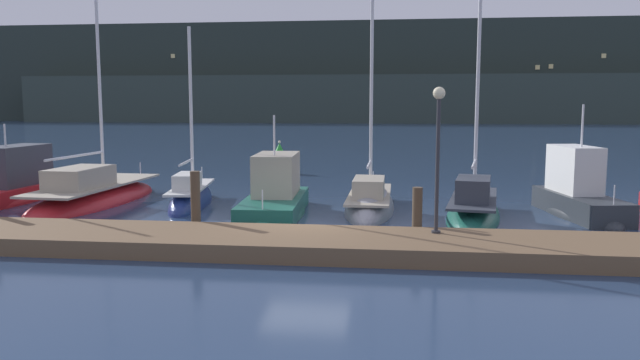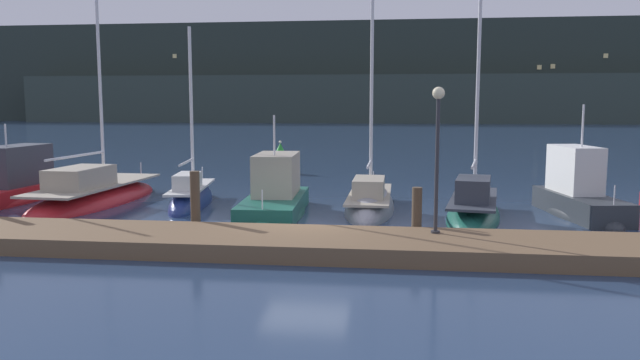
{
  "view_description": "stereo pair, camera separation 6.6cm",
  "coord_description": "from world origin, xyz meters",
  "px_view_note": "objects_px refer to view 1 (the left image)",
  "views": [
    {
      "loc": [
        2.55,
        -17.63,
        3.86
      ],
      "look_at": [
        0.0,
        3.37,
        1.2
      ],
      "focal_mm": 35.0,
      "sensor_mm": 36.0,
      "label": 1
    },
    {
      "loc": [
        2.62,
        -17.62,
        3.86
      ],
      "look_at": [
        0.0,
        3.37,
        1.2
      ],
      "focal_mm": 35.0,
      "sensor_mm": 36.0,
      "label": 2
    }
  ],
  "objects_px": {
    "sailboat_berth_7": "(473,214)",
    "dock_lamppost": "(438,135)",
    "motorboat_berth_2": "(9,193)",
    "sailboat_berth_3": "(94,199)",
    "sailboat_berth_4": "(191,202)",
    "motorboat_berth_5": "(275,204)",
    "motorboat_berth_8": "(578,203)",
    "channel_buoy": "(280,161)",
    "sailboat_berth_6": "(370,207)"
  },
  "relations": [
    {
      "from": "motorboat_berth_2",
      "to": "sailboat_berth_4",
      "type": "bearing_deg",
      "value": 1.82
    },
    {
      "from": "sailboat_berth_4",
      "to": "dock_lamppost",
      "type": "height_order",
      "value": "sailboat_berth_4"
    },
    {
      "from": "motorboat_berth_5",
      "to": "dock_lamppost",
      "type": "height_order",
      "value": "dock_lamppost"
    },
    {
      "from": "dock_lamppost",
      "to": "sailboat_berth_3",
      "type": "bearing_deg",
      "value": 154.0
    },
    {
      "from": "motorboat_berth_2",
      "to": "dock_lamppost",
      "type": "distance_m",
      "value": 17.19
    },
    {
      "from": "channel_buoy",
      "to": "sailboat_berth_6",
      "type": "bearing_deg",
      "value": -64.36
    },
    {
      "from": "motorboat_berth_2",
      "to": "sailboat_berth_7",
      "type": "distance_m",
      "value": 17.48
    },
    {
      "from": "sailboat_berth_3",
      "to": "sailboat_berth_4",
      "type": "xyz_separation_m",
      "value": [
        3.82,
        0.06,
        -0.05
      ]
    },
    {
      "from": "motorboat_berth_2",
      "to": "channel_buoy",
      "type": "height_order",
      "value": "motorboat_berth_2"
    },
    {
      "from": "sailboat_berth_4",
      "to": "sailboat_berth_7",
      "type": "bearing_deg",
      "value": -8.54
    },
    {
      "from": "sailboat_berth_4",
      "to": "motorboat_berth_8",
      "type": "distance_m",
      "value": 13.85
    },
    {
      "from": "sailboat_berth_4",
      "to": "sailboat_berth_6",
      "type": "bearing_deg",
      "value": -2.37
    },
    {
      "from": "sailboat_berth_7",
      "to": "sailboat_berth_6",
      "type": "bearing_deg",
      "value": 160.21
    },
    {
      "from": "motorboat_berth_2",
      "to": "motorboat_berth_8",
      "type": "bearing_deg",
      "value": -0.96
    },
    {
      "from": "motorboat_berth_2",
      "to": "sailboat_berth_6",
      "type": "bearing_deg",
      "value": -0.2
    },
    {
      "from": "sailboat_berth_3",
      "to": "dock_lamppost",
      "type": "height_order",
      "value": "sailboat_berth_3"
    },
    {
      "from": "motorboat_berth_2",
      "to": "motorboat_berth_8",
      "type": "relative_size",
      "value": 1.25
    },
    {
      "from": "sailboat_berth_7",
      "to": "motorboat_berth_2",
      "type": "bearing_deg",
      "value": 175.72
    },
    {
      "from": "sailboat_berth_7",
      "to": "dock_lamppost",
      "type": "height_order",
      "value": "sailboat_berth_7"
    },
    {
      "from": "motorboat_berth_2",
      "to": "sailboat_berth_4",
      "type": "distance_m",
      "value": 7.22
    },
    {
      "from": "sailboat_berth_6",
      "to": "sailboat_berth_3",
      "type": "bearing_deg",
      "value": 178.82
    },
    {
      "from": "sailboat_berth_4",
      "to": "sailboat_berth_7",
      "type": "height_order",
      "value": "sailboat_berth_7"
    },
    {
      "from": "sailboat_berth_4",
      "to": "sailboat_berth_6",
      "type": "xyz_separation_m",
      "value": [
        6.73,
        -0.28,
        -0.01
      ]
    },
    {
      "from": "motorboat_berth_2",
      "to": "sailboat_berth_6",
      "type": "relative_size",
      "value": 0.73
    },
    {
      "from": "motorboat_berth_5",
      "to": "motorboat_berth_8",
      "type": "relative_size",
      "value": 1.13
    },
    {
      "from": "channel_buoy",
      "to": "sailboat_berth_7",
      "type": "bearing_deg",
      "value": -54.57
    },
    {
      "from": "sailboat_berth_6",
      "to": "motorboat_berth_8",
      "type": "bearing_deg",
      "value": -2.45
    },
    {
      "from": "motorboat_berth_8",
      "to": "dock_lamppost",
      "type": "height_order",
      "value": "dock_lamppost"
    },
    {
      "from": "sailboat_berth_4",
      "to": "motorboat_berth_5",
      "type": "height_order",
      "value": "sailboat_berth_4"
    },
    {
      "from": "channel_buoy",
      "to": "motorboat_berth_2",
      "type": "bearing_deg",
      "value": -127.38
    },
    {
      "from": "sailboat_berth_7",
      "to": "motorboat_berth_5",
      "type": "bearing_deg",
      "value": 179.6
    },
    {
      "from": "sailboat_berth_3",
      "to": "dock_lamppost",
      "type": "distance_m",
      "value": 14.22
    },
    {
      "from": "sailboat_berth_3",
      "to": "sailboat_berth_4",
      "type": "bearing_deg",
      "value": 0.9
    },
    {
      "from": "sailboat_berth_4",
      "to": "sailboat_berth_7",
      "type": "xyz_separation_m",
      "value": [
        10.23,
        -1.54,
        0.05
      ]
    },
    {
      "from": "motorboat_berth_8",
      "to": "sailboat_berth_7",
      "type": "bearing_deg",
      "value": -165.21
    },
    {
      "from": "dock_lamppost",
      "to": "channel_buoy",
      "type": "bearing_deg",
      "value": 113.29
    },
    {
      "from": "motorboat_berth_8",
      "to": "dock_lamppost",
      "type": "distance_m",
      "value": 8.01
    },
    {
      "from": "motorboat_berth_5",
      "to": "dock_lamppost",
      "type": "xyz_separation_m",
      "value": [
        5.2,
        -4.68,
        2.66
      ]
    },
    {
      "from": "motorboat_berth_2",
      "to": "sailboat_berth_7",
      "type": "xyz_separation_m",
      "value": [
        17.43,
        -1.31,
        -0.2
      ]
    },
    {
      "from": "sailboat_berth_3",
      "to": "sailboat_berth_6",
      "type": "relative_size",
      "value": 1.22
    },
    {
      "from": "sailboat_berth_3",
      "to": "motorboat_berth_2",
      "type": "bearing_deg",
      "value": -177.14
    },
    {
      "from": "motorboat_berth_2",
      "to": "sailboat_berth_3",
      "type": "xyz_separation_m",
      "value": [
        3.39,
        0.17,
        -0.2
      ]
    },
    {
      "from": "channel_buoy",
      "to": "motorboat_berth_5",
      "type": "bearing_deg",
      "value": -80.12
    },
    {
      "from": "sailboat_berth_3",
      "to": "dock_lamppost",
      "type": "xyz_separation_m",
      "value": [
        12.53,
        -6.11,
        2.84
      ]
    },
    {
      "from": "motorboat_berth_5",
      "to": "motorboat_berth_8",
      "type": "distance_m",
      "value": 10.37
    },
    {
      "from": "sailboat_berth_3",
      "to": "sailboat_berth_7",
      "type": "bearing_deg",
      "value": -6.0
    },
    {
      "from": "sailboat_berth_3",
      "to": "sailboat_berth_7",
      "type": "xyz_separation_m",
      "value": [
        14.04,
        -1.48,
        0.0
      ]
    },
    {
      "from": "sailboat_berth_3",
      "to": "motorboat_berth_8",
      "type": "relative_size",
      "value": 2.09
    },
    {
      "from": "motorboat_berth_2",
      "to": "motorboat_berth_5",
      "type": "distance_m",
      "value": 10.79
    },
    {
      "from": "motorboat_berth_5",
      "to": "sailboat_berth_3",
      "type": "bearing_deg",
      "value": 168.96
    }
  ]
}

